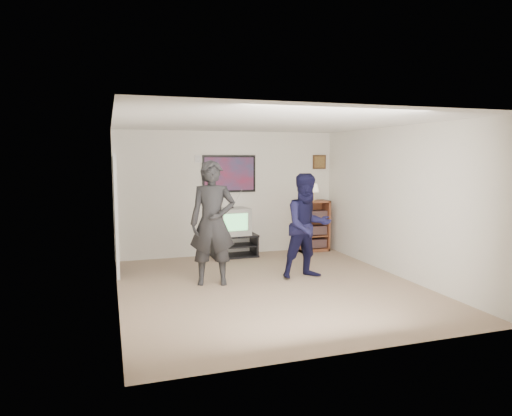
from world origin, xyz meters
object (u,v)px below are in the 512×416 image
media_stand (234,246)px  person_short (307,226)px  bookshelf (313,226)px  person_tall (213,223)px  crt_television (232,221)px

media_stand → person_short: person_short is taller
media_stand → bookshelf: bearing=1.0°
person_tall → person_short: person_tall is taller
media_stand → crt_television: bearing=179.3°
media_stand → bookshelf: bookshelf is taller
bookshelf → person_short: bearing=-117.4°
bookshelf → person_tall: 3.19m
person_short → crt_television: bearing=109.3°
media_stand → crt_television: size_ratio=1.43×
crt_television → person_short: bearing=-73.3°
person_tall → crt_television: bearing=79.9°
media_stand → person_short: 2.13m
person_tall → person_short: (1.57, -0.11, -0.11)m
media_stand → bookshelf: (1.74, 0.05, 0.31)m
media_stand → person_tall: (-0.84, -1.79, 0.75)m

